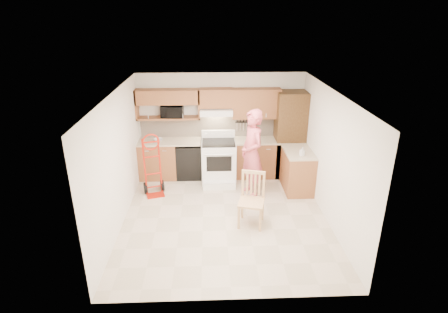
{
  "coord_description": "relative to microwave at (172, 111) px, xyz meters",
  "views": [
    {
      "loc": [
        -0.28,
        -6.3,
        3.87
      ],
      "look_at": [
        0.0,
        0.5,
        1.1
      ],
      "focal_mm": 29.12,
      "sensor_mm": 36.0,
      "label": 1
    }
  ],
  "objects": [
    {
      "name": "microwave",
      "position": [
        0.0,
        0.0,
        0.0
      ],
      "size": [
        0.54,
        0.38,
        0.28
      ],
      "primitive_type": "imported",
      "rotation": [
        0.0,
        0.0,
        -0.07
      ],
      "color": "black",
      "rests_on": "upper_shelf_mw"
    },
    {
      "name": "knife_strip",
      "position": [
        1.71,
        0.12,
        -0.39
      ],
      "size": [
        0.4,
        0.05,
        0.29
      ],
      "primitive_type": null,
      "color": "black",
      "rests_on": "backsplash"
    },
    {
      "name": "upper_cab_left",
      "position": [
        -0.09,
        0.0,
        0.35
      ],
      "size": [
        1.5,
        0.33,
        0.34
      ],
      "primitive_type": "cube",
      "color": "brown",
      "rests_on": "wall_back"
    },
    {
      "name": "bowl",
      "position": [
        -0.36,
        -0.13,
        -0.67
      ],
      "size": [
        0.28,
        0.28,
        0.05
      ],
      "primitive_type": "imported",
      "rotation": [
        0.0,
        0.0,
        0.35
      ],
      "color": "white",
      "rests_on": "countertop_left"
    },
    {
      "name": "floor",
      "position": [
        1.16,
        -2.08,
        -1.64
      ],
      "size": [
        4.0,
        4.5,
        0.02
      ],
      "primitive_type": "cube",
      "color": "beige",
      "rests_on": "ground"
    },
    {
      "name": "countertop_left",
      "position": [
        -0.09,
        -0.13,
        -0.71
      ],
      "size": [
        1.5,
        0.63,
        0.04
      ],
      "primitive_type": "cube",
      "color": "#BEAA8B",
      "rests_on": "lower_cab_left"
    },
    {
      "name": "cab_return_right",
      "position": [
        2.86,
        -0.94,
        -1.18
      ],
      "size": [
        0.6,
        1.0,
        0.9
      ],
      "primitive_type": "cube",
      "color": "brown",
      "rests_on": "ground"
    },
    {
      "name": "dishwasher",
      "position": [
        0.36,
        -0.14,
        -1.21
      ],
      "size": [
        0.6,
        0.6,
        0.85
      ],
      "primitive_type": "cube",
      "color": "black",
      "rests_on": "ground"
    },
    {
      "name": "countertop_return",
      "position": [
        2.86,
        -0.94,
        -0.71
      ],
      "size": [
        0.63,
        1.0,
        0.04
      ],
      "primitive_type": "cube",
      "color": "#BEAA8B",
      "rests_on": "cab_return_right"
    },
    {
      "name": "countertop_right",
      "position": [
        1.99,
        -0.13,
        -0.71
      ],
      "size": [
        1.14,
        0.63,
        0.04
      ],
      "primitive_type": "cube",
      "color": "#BEAA8B",
      "rests_on": "lower_cab_right"
    },
    {
      "name": "upper_cab_right",
      "position": [
        1.99,
        0.0,
        0.17
      ],
      "size": [
        1.14,
        0.33,
        0.7
      ],
      "primitive_type": "cube",
      "color": "brown",
      "rests_on": "wall_back"
    },
    {
      "name": "upper_cab_center",
      "position": [
        1.04,
        0.0,
        0.31
      ],
      "size": [
        0.76,
        0.33,
        0.44
      ],
      "primitive_type": "cube",
      "color": "brown",
      "rests_on": "wall_back"
    },
    {
      "name": "ceiling",
      "position": [
        1.16,
        -2.08,
        0.88
      ],
      "size": [
        4.0,
        4.5,
        0.02
      ],
      "primitive_type": "cube",
      "color": "white",
      "rests_on": "ground"
    },
    {
      "name": "soap_bottle",
      "position": [
        2.86,
        -1.2,
        -0.6
      ],
      "size": [
        0.11,
        0.11,
        0.19
      ],
      "primitive_type": "imported",
      "rotation": [
        0.0,
        0.0,
        0.36
      ],
      "color": "white",
      "rests_on": "countertop_return"
    },
    {
      "name": "wall_right",
      "position": [
        3.17,
        -2.08,
        -0.38
      ],
      "size": [
        0.02,
        4.5,
        2.5
      ],
      "primitive_type": "cube",
      "color": "white",
      "rests_on": "ground"
    },
    {
      "name": "wall_back",
      "position": [
        1.16,
        0.17,
        -0.38
      ],
      "size": [
        4.0,
        0.02,
        2.5
      ],
      "primitive_type": "cube",
      "color": "white",
      "rests_on": "ground"
    },
    {
      "name": "range",
      "position": [
        1.08,
        -0.47,
        -1.04
      ],
      "size": [
        0.8,
        1.05,
        1.18
      ],
      "primitive_type": null,
      "color": "white",
      "rests_on": "ground"
    },
    {
      "name": "lower_cab_right",
      "position": [
        1.99,
        -0.14,
        -1.18
      ],
      "size": [
        1.14,
        0.6,
        0.9
      ],
      "primitive_type": "cube",
      "color": "brown",
      "rests_on": "ground"
    },
    {
      "name": "hand_truck",
      "position": [
        -0.38,
        -1.05,
        -0.99
      ],
      "size": [
        0.61,
        0.58,
        1.28
      ],
      "primitive_type": null,
      "rotation": [
        0.0,
        0.0,
        0.27
      ],
      "color": "#B61D0D",
      "rests_on": "ground"
    },
    {
      "name": "person",
      "position": [
        1.78,
        -1.14,
        -0.66
      ],
      "size": [
        0.66,
        0.82,
        1.95
      ],
      "primitive_type": "imported",
      "rotation": [
        0.0,
        0.0,
        -1.26
      ],
      "color": "#C34F5A",
      "rests_on": "ground"
    },
    {
      "name": "dining_chair",
      "position": [
        1.65,
        -2.38,
        -1.11
      ],
      "size": [
        0.58,
        0.61,
        1.04
      ],
      "primitive_type": null,
      "rotation": [
        0.0,
        0.0,
        -0.25
      ],
      "color": "#E5B87C",
      "rests_on": "ground"
    },
    {
      "name": "range_hood",
      "position": [
        1.04,
        -0.06,
        -0.0
      ],
      "size": [
        0.76,
        0.46,
        0.14
      ],
      "primitive_type": "cube",
      "color": "white",
      "rests_on": "wall_back"
    },
    {
      "name": "backsplash",
      "position": [
        1.16,
        0.15,
        -0.43
      ],
      "size": [
        3.92,
        0.03,
        0.55
      ],
      "primitive_type": "cube",
      "color": "beige",
      "rests_on": "wall_back"
    },
    {
      "name": "wall_left",
      "position": [
        -0.85,
        -2.08,
        -0.38
      ],
      "size": [
        0.02,
        4.5,
        2.5
      ],
      "primitive_type": "cube",
      "color": "white",
      "rests_on": "ground"
    },
    {
      "name": "upper_shelf_mw",
      "position": [
        -0.09,
        0.0,
        -0.16
      ],
      "size": [
        1.5,
        0.33,
        0.04
      ],
      "primitive_type": "cube",
      "color": "brown",
      "rests_on": "wall_back"
    },
    {
      "name": "wall_front",
      "position": [
        1.16,
        -4.34,
        -0.38
      ],
      "size": [
        4.0,
        0.02,
        2.5
      ],
      "primitive_type": "cube",
      "color": "white",
      "rests_on": "ground"
    },
    {
      "name": "lower_cab_left",
      "position": [
        -0.39,
        -0.14,
        -1.18
      ],
      "size": [
        0.9,
        0.6,
        0.9
      ],
      "primitive_type": "cube",
      "color": "brown",
      "rests_on": "ground"
    },
    {
      "name": "pantry_tall",
      "position": [
        2.81,
        -0.14,
        -0.58
      ],
      "size": [
        0.7,
        0.6,
        2.1
      ],
      "primitive_type": "cube",
      "color": "#4D371B",
      "rests_on": "ground"
    }
  ]
}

